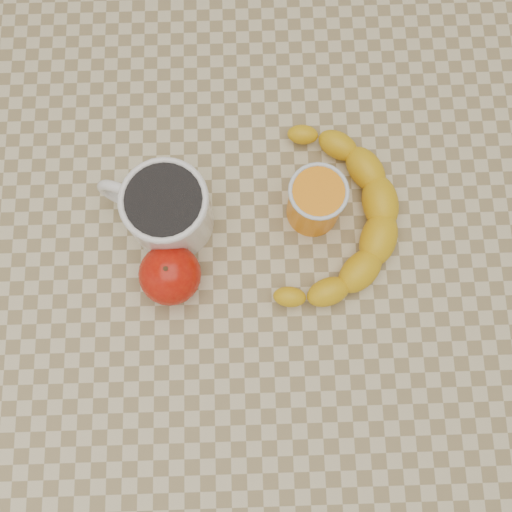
{
  "coord_description": "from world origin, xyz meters",
  "views": [
    {
      "loc": [
        -0.0,
        -0.14,
        1.38
      ],
      "look_at": [
        0.0,
        0.0,
        0.77
      ],
      "focal_mm": 40.0,
      "sensor_mm": 36.0,
      "label": 1
    }
  ],
  "objects_px": {
    "apple": "(170,275)",
    "banana": "(331,220)",
    "orange_juice_glass": "(315,201)",
    "table": "(256,275)",
    "coffee_mug": "(166,209)"
  },
  "relations": [
    {
      "from": "apple",
      "to": "banana",
      "type": "bearing_deg",
      "value": 18.19
    },
    {
      "from": "orange_juice_glass",
      "to": "banana",
      "type": "distance_m",
      "value": 0.03
    },
    {
      "from": "table",
      "to": "banana",
      "type": "relative_size",
      "value": 2.69
    },
    {
      "from": "table",
      "to": "banana",
      "type": "height_order",
      "value": "banana"
    },
    {
      "from": "apple",
      "to": "orange_juice_glass",
      "type": "bearing_deg",
      "value": 25.18
    },
    {
      "from": "coffee_mug",
      "to": "apple",
      "type": "relative_size",
      "value": 1.82
    },
    {
      "from": "orange_juice_glass",
      "to": "banana",
      "type": "height_order",
      "value": "orange_juice_glass"
    },
    {
      "from": "table",
      "to": "banana",
      "type": "bearing_deg",
      "value": 24.23
    },
    {
      "from": "coffee_mug",
      "to": "banana",
      "type": "xyz_separation_m",
      "value": [
        0.18,
        -0.01,
        -0.02
      ]
    },
    {
      "from": "coffee_mug",
      "to": "apple",
      "type": "xyz_separation_m",
      "value": [
        0.0,
        -0.07,
        -0.01
      ]
    },
    {
      "from": "coffee_mug",
      "to": "orange_juice_glass",
      "type": "height_order",
      "value": "coffee_mug"
    },
    {
      "from": "coffee_mug",
      "to": "orange_juice_glass",
      "type": "bearing_deg",
      "value": 1.74
    },
    {
      "from": "table",
      "to": "apple",
      "type": "relative_size",
      "value": 10.38
    },
    {
      "from": "orange_juice_glass",
      "to": "banana",
      "type": "xyz_separation_m",
      "value": [
        0.02,
        -0.02,
        -0.02
      ]
    },
    {
      "from": "coffee_mug",
      "to": "table",
      "type": "bearing_deg",
      "value": -27.44
    }
  ]
}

